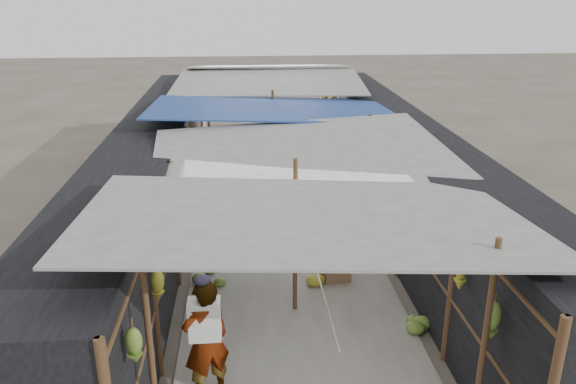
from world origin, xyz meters
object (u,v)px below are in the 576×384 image
object	(u,v)px
crate_near	(323,257)
vendor_seated	(339,213)
vendor_elderly	(206,340)
black_basin	(354,218)
shopper_blue	(235,160)

from	to	relation	value
crate_near	vendor_seated	size ratio (longest dim) A/B	0.54
vendor_elderly	vendor_seated	distance (m)	5.45
black_basin	vendor_elderly	world-z (taller)	vendor_elderly
vendor_seated	crate_near	bearing A→B (deg)	-52.11
crate_near	vendor_elderly	distance (m)	4.08
black_basin	shopper_blue	bearing A→B (deg)	134.69
vendor_seated	black_basin	bearing A→B (deg)	115.74
shopper_blue	crate_near	bearing A→B (deg)	-56.72
vendor_elderly	shopper_blue	world-z (taller)	vendor_elderly
shopper_blue	vendor_seated	xyz separation A→B (m)	(2.22, -3.48, -0.18)
black_basin	shopper_blue	size ratio (longest dim) A/B	0.38
black_basin	vendor_elderly	size ratio (longest dim) A/B	0.32
black_basin	vendor_seated	xyz separation A→B (m)	(-0.49, -0.74, 0.43)
vendor_elderly	shopper_blue	size ratio (longest dim) A/B	1.21
black_basin	vendor_seated	distance (m)	0.99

